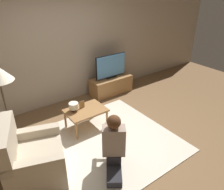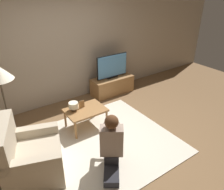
{
  "view_description": "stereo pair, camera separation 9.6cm",
  "coord_description": "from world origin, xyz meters",
  "views": [
    {
      "loc": [
        -1.78,
        -2.56,
        2.57
      ],
      "look_at": [
        0.47,
        0.52,
        0.6
      ],
      "focal_mm": 35.0,
      "sensor_mm": 36.0,
      "label": 1
    },
    {
      "loc": [
        -1.7,
        -2.62,
        2.57
      ],
      "look_at": [
        0.47,
        0.52,
        0.6
      ],
      "focal_mm": 35.0,
      "sensor_mm": 36.0,
      "label": 2
    }
  ],
  "objects": [
    {
      "name": "tv",
      "position": [
        1.2,
        1.56,
        0.74
      ],
      "size": [
        0.86,
        0.08,
        0.59
      ],
      "color": "black",
      "rests_on": "tv_stand"
    },
    {
      "name": "wall_back",
      "position": [
        0.0,
        1.93,
        1.3
      ],
      "size": [
        10.0,
        0.06,
        2.6
      ],
      "color": "tan",
      "rests_on": "ground_plane"
    },
    {
      "name": "person_kneeling",
      "position": [
        -0.27,
        -0.54,
        0.47
      ],
      "size": [
        0.69,
        0.83,
        0.93
      ],
      "rotation": [
        0.0,
        0.0,
        2.53
      ],
      "color": "#232328",
      "rests_on": "rug"
    },
    {
      "name": "coffee_table",
      "position": [
        -0.09,
        0.61,
        0.36
      ],
      "size": [
        0.75,
        0.54,
        0.41
      ],
      "color": "olive",
      "rests_on": "ground_plane"
    },
    {
      "name": "rug",
      "position": [
        0.0,
        0.0,
        0.01
      ],
      "size": [
        2.28,
        2.24,
        0.02
      ],
      "color": "beige",
      "rests_on": "ground_plane"
    },
    {
      "name": "armchair",
      "position": [
        -1.31,
        0.01,
        0.3
      ],
      "size": [
        1.01,
        1.05,
        0.92
      ],
      "rotation": [
        0.0,
        0.0,
        1.25
      ],
      "color": "#B7A88E",
      "rests_on": "ground_plane"
    },
    {
      "name": "ground_plane",
      "position": [
        0.0,
        0.0,
        0.0
      ],
      "size": [
        10.0,
        10.0,
        0.0
      ],
      "primitive_type": "plane",
      "color": "brown"
    },
    {
      "name": "tv_stand",
      "position": [
        1.2,
        1.56,
        0.22
      ],
      "size": [
        1.08,
        0.44,
        0.44
      ],
      "color": "olive",
      "rests_on": "ground_plane"
    },
    {
      "name": "table_lamp",
      "position": [
        -0.28,
        0.7,
        0.51
      ],
      "size": [
        0.18,
        0.18,
        0.17
      ],
      "color": "#4C3823",
      "rests_on": "coffee_table"
    },
    {
      "name": "picture_frame",
      "position": [
        -0.11,
        0.72,
        0.49
      ],
      "size": [
        0.11,
        0.01,
        0.15
      ],
      "color": "olive",
      "rests_on": "coffee_table"
    }
  ]
}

